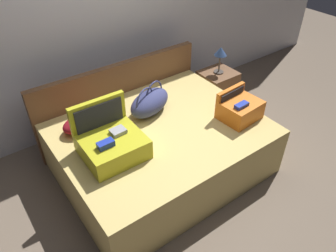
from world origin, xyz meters
name	(u,v)px	position (x,y,z in m)	size (l,w,h in m)	color
ground_plane	(184,190)	(0.00, 0.00, 0.00)	(12.00, 12.00, 0.00)	#6B5B4C
back_wall	(95,18)	(0.00, 1.65, 1.30)	(8.00, 0.10, 2.60)	silver
bed	(161,149)	(0.00, 0.40, 0.27)	(2.00, 1.58, 0.55)	tan
headboard	(121,99)	(0.00, 1.23, 0.45)	(2.04, 0.08, 0.91)	brown
hard_case_large	(111,142)	(-0.56, 0.36, 0.68)	(0.53, 0.51, 0.46)	gold
hard_case_medium	(240,108)	(0.75, 0.07, 0.66)	(0.41, 0.36, 0.29)	#D16619
duffel_bag	(150,102)	(0.07, 0.70, 0.67)	(0.60, 0.46, 0.32)	navy
pillow_near_headboard	(86,122)	(-0.59, 0.83, 0.62)	(0.48, 0.28, 0.15)	maroon
nightstand	(217,90)	(1.28, 0.94, 0.27)	(0.44, 0.40, 0.53)	brown
table_lamp	(220,53)	(1.28, 0.94, 0.80)	(0.16, 0.16, 0.35)	#3F3833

